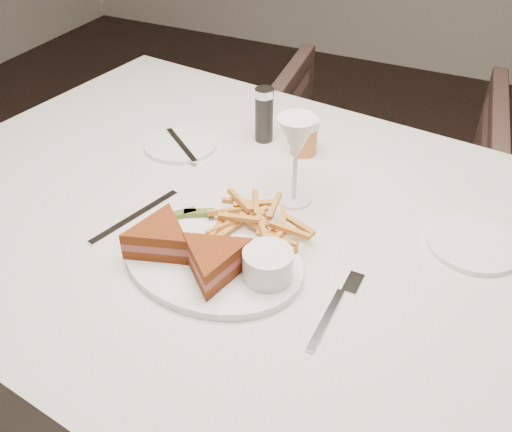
% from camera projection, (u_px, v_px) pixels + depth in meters
% --- Properties ---
extents(ground, '(5.00, 5.00, 0.00)m').
position_uv_depth(ground, '(268.00, 387.00, 1.65)').
color(ground, black).
rests_on(ground, ground).
extents(table, '(1.58, 1.16, 0.75)m').
position_uv_depth(table, '(266.00, 356.00, 1.27)').
color(table, silver).
rests_on(table, ground).
extents(chair_far, '(0.78, 0.74, 0.73)m').
position_uv_depth(chair_far, '(375.00, 172.00, 1.89)').
color(chair_far, '#47322C').
rests_on(chair_far, ground).
extents(table_setting, '(0.80, 0.64, 0.18)m').
position_uv_depth(table_setting, '(245.00, 216.00, 0.99)').
color(table_setting, white).
rests_on(table_setting, table).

